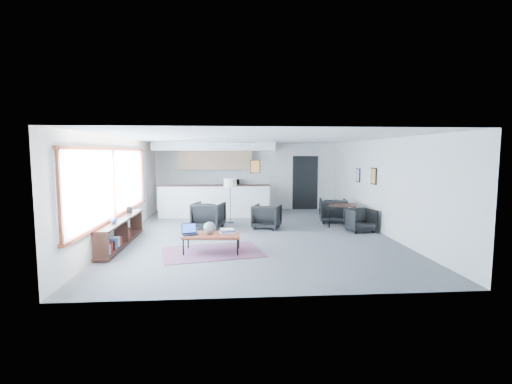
{
  "coord_description": "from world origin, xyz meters",
  "views": [
    {
      "loc": [
        -0.7,
        -9.98,
        2.21
      ],
      "look_at": [
        0.06,
        0.4,
        1.12
      ],
      "focal_mm": 26.0,
      "sensor_mm": 36.0,
      "label": 1
    }
  ],
  "objects": [
    {
      "name": "ceramic_pot",
      "position": [
        -1.13,
        -1.83,
        0.55
      ],
      "size": [
        0.28,
        0.28,
        0.28
      ],
      "rotation": [
        0.0,
        0.0,
        -0.06
      ],
      "color": "gray",
      "rests_on": "coffee_table"
    },
    {
      "name": "dining_chair_near",
      "position": [
        3.0,
        0.09,
        0.31
      ],
      "size": [
        0.67,
        0.64,
        0.61
      ],
      "primitive_type": "imported",
      "rotation": [
        0.0,
        0.0,
        0.16
      ],
      "color": "black",
      "rests_on": "floor"
    },
    {
      "name": "floor_lamp",
      "position": [
        -0.66,
        1.7,
        1.23
      ],
      "size": [
        0.53,
        0.53,
        1.41
      ],
      "rotation": [
        0.0,
        0.0,
        0.38
      ],
      "color": "black",
      "rests_on": "floor"
    },
    {
      "name": "wall_art_upper",
      "position": [
        3.47,
        1.7,
        1.5
      ],
      "size": [
        0.03,
        0.34,
        0.44
      ],
      "color": "black",
      "rests_on": "room"
    },
    {
      "name": "console",
      "position": [
        -3.3,
        -1.05,
        0.33
      ],
      "size": [
        0.35,
        3.0,
        0.8
      ],
      "color": "black",
      "rests_on": "floor"
    },
    {
      "name": "armchair_left",
      "position": [
        -1.3,
        0.83,
        0.43
      ],
      "size": [
        1.02,
        0.99,
        0.86
      ],
      "primitive_type": "imported",
      "rotation": [
        0.0,
        0.0,
        2.86
      ],
      "color": "black",
      "rests_on": "floor"
    },
    {
      "name": "dining_table",
      "position": [
        2.72,
        0.87,
        0.62
      ],
      "size": [
        1.03,
        1.03,
        0.68
      ],
      "rotation": [
        0.0,
        0.0,
        -0.34
      ],
      "color": "black",
      "rests_on": "floor"
    },
    {
      "name": "room",
      "position": [
        0.0,
        0.0,
        1.3
      ],
      "size": [
        7.02,
        9.02,
        2.62
      ],
      "color": "#4D4D50",
      "rests_on": "ground"
    },
    {
      "name": "track_light",
      "position": [
        -0.59,
        2.2,
        2.53
      ],
      "size": [
        1.6,
        0.07,
        0.15
      ],
      "color": "silver",
      "rests_on": "room"
    },
    {
      "name": "book_stack",
      "position": [
        -0.74,
        -1.76,
        0.46
      ],
      "size": [
        0.38,
        0.34,
        0.1
      ],
      "rotation": [
        0.0,
        0.0,
        0.24
      ],
      "color": "silver",
      "rests_on": "coffee_table"
    },
    {
      "name": "armchair_right",
      "position": [
        0.41,
        0.74,
        0.39
      ],
      "size": [
        0.95,
        0.93,
        0.77
      ],
      "primitive_type": "imported",
      "rotation": [
        0.0,
        0.0,
        2.78
      ],
      "color": "black",
      "rests_on": "floor"
    },
    {
      "name": "kitchenette",
      "position": [
        -1.2,
        3.71,
        1.38
      ],
      "size": [
        4.2,
        1.96,
        2.6
      ],
      "color": "white",
      "rests_on": "floor"
    },
    {
      "name": "laptop",
      "position": [
        -1.58,
        -1.82,
        0.48
      ],
      "size": [
        0.39,
        0.36,
        0.24
      ],
      "rotation": [
        0.0,
        0.0,
        0.32
      ],
      "color": "black",
      "rests_on": "coffee_table"
    },
    {
      "name": "window",
      "position": [
        -3.46,
        -0.9,
        1.46
      ],
      "size": [
        0.1,
        5.95,
        1.66
      ],
      "color": "#8CBFFF",
      "rests_on": "room"
    },
    {
      "name": "kilim_rug",
      "position": [
        -1.09,
        -1.82,
        0.01
      ],
      "size": [
        2.42,
        1.89,
        0.01
      ],
      "rotation": [
        0.0,
        0.0,
        0.21
      ],
      "color": "#512B3F",
      "rests_on": "floor"
    },
    {
      "name": "wall_art_lower",
      "position": [
        3.47,
        0.4,
        1.55
      ],
      "size": [
        0.03,
        0.38,
        0.48
      ],
      "color": "black",
      "rests_on": "room"
    },
    {
      "name": "coaster",
      "position": [
        -1.02,
        -1.98,
        0.42
      ],
      "size": [
        0.14,
        0.14,
        0.01
      ],
      "rotation": [
        0.0,
        0.0,
        0.3
      ],
      "color": "#E5590C",
      "rests_on": "coffee_table"
    },
    {
      "name": "microwave",
      "position": [
        -0.58,
        4.15,
        1.11
      ],
      "size": [
        0.55,
        0.34,
        0.35
      ],
      "primitive_type": "imported",
      "rotation": [
        0.0,
        0.0,
        0.09
      ],
      "color": "black",
      "rests_on": "kitchenette"
    },
    {
      "name": "doorway",
      "position": [
        2.3,
        4.42,
        1.07
      ],
      "size": [
        1.1,
        0.12,
        2.15
      ],
      "color": "black",
      "rests_on": "room"
    },
    {
      "name": "coffee_table",
      "position": [
        -1.09,
        -1.82,
        0.38
      ],
      "size": [
        1.31,
        0.77,
        0.41
      ],
      "rotation": [
        0.0,
        0.0,
        -0.07
      ],
      "color": "maroon",
      "rests_on": "floor"
    },
    {
      "name": "dining_chair_far",
      "position": [
        2.61,
        1.51,
        0.36
      ],
      "size": [
        0.8,
        0.77,
        0.72
      ],
      "primitive_type": "imported",
      "rotation": [
        0.0,
        0.0,
        2.96
      ],
      "color": "black",
      "rests_on": "floor"
    }
  ]
}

